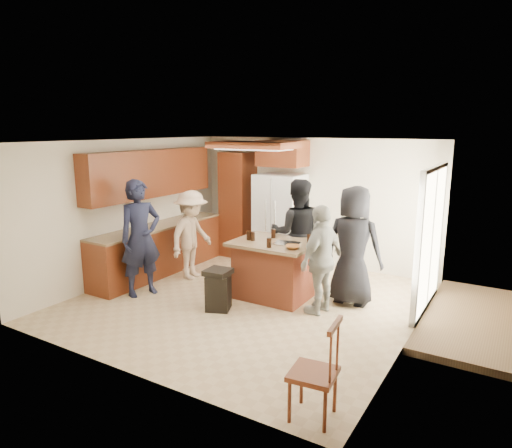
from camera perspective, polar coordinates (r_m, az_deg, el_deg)
The scene contains 12 objects.
person_front_left at distance 7.60m, azimuth -14.22°, elevation -1.72°, with size 0.69×0.51×1.90m, color black.
person_behind_left at distance 7.82m, azimuth 5.16°, elevation -1.15°, with size 0.90×0.56×1.86m, color black.
person_behind_right at distance 7.14m, azimuth 12.07°, elevation -2.67°, with size 0.91×0.59×1.85m, color black.
person_side_right at distance 6.74m, azimuth 8.18°, elevation -4.41°, with size 0.95×0.49×1.63m, color gray.
person_counter at distance 8.28m, azimuth -8.07°, elevation -1.37°, with size 1.04×0.48×1.61m, color tan.
left_cabinetry at distance 8.69m, azimuth -12.36°, elevation 0.13°, with size 0.64×3.00×2.30m.
back_wall_units at distance 9.48m, azimuth -0.93°, elevation 3.99°, with size 1.80×0.60×2.45m.
refrigerator at distance 9.10m, azimuth 3.00°, elevation 0.58°, with size 0.90×0.76×1.80m.
kitchen_island at distance 7.36m, azimuth 2.28°, elevation -5.63°, with size 1.28×1.03×0.93m.
island_items at distance 7.05m, azimuth 3.17°, elevation -2.22°, with size 1.02×0.64×0.15m.
trash_bin at distance 6.94m, azimuth -4.73°, elevation -8.13°, with size 0.44×0.44×0.63m.
spindle_chair at distance 4.51m, azimuth 7.43°, elevation -18.09°, with size 0.46×0.46×0.99m.
Camera 1 is at (3.63, -5.76, 2.71)m, focal length 32.00 mm.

